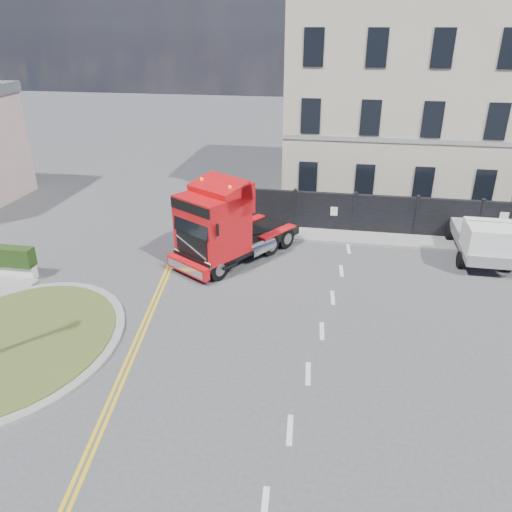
# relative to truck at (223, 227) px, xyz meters

# --- Properties ---
(ground) EXTENTS (120.00, 120.00, 0.00)m
(ground) POSITION_rel_truck_xyz_m (1.65, -4.39, -1.66)
(ground) COLOR #424244
(ground) RESTS_ON ground
(traffic_island) EXTENTS (6.80, 6.80, 0.17)m
(traffic_island) POSITION_rel_truck_xyz_m (-5.35, -7.39, -1.58)
(traffic_island) COLOR gray
(traffic_island) RESTS_ON ground
(hoarding_fence) EXTENTS (18.80, 0.25, 2.00)m
(hoarding_fence) POSITION_rel_truck_xyz_m (8.20, 4.61, -0.66)
(hoarding_fence) COLOR black
(hoarding_fence) RESTS_ON ground
(georgian_building) EXTENTS (12.30, 10.30, 12.80)m
(georgian_building) POSITION_rel_truck_xyz_m (7.65, 12.11, 4.11)
(georgian_building) COLOR #BFB398
(georgian_building) RESTS_ON ground
(pavement_far) EXTENTS (20.00, 1.60, 0.12)m
(pavement_far) POSITION_rel_truck_xyz_m (7.65, 3.71, -1.60)
(pavement_far) COLOR gray
(pavement_far) RESTS_ON ground
(truck) EXTENTS (5.25, 6.46, 3.71)m
(truck) POSITION_rel_truck_xyz_m (0.00, 0.00, 0.00)
(truck) COLOR black
(truck) RESTS_ON ground
(flatbed_pickup) EXTENTS (2.19, 4.92, 2.04)m
(flatbed_pickup) POSITION_rel_truck_xyz_m (11.22, 1.85, -0.56)
(flatbed_pickup) COLOR gray
(flatbed_pickup) RESTS_ON ground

